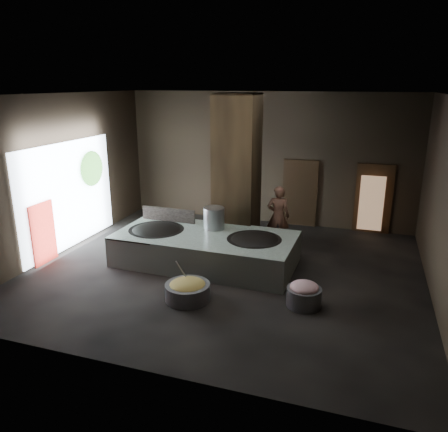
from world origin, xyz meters
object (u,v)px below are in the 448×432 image
(wok_right, at_px, (254,242))
(stock_pot, at_px, (214,218))
(hearth_platform, at_px, (206,249))
(meat_basin, at_px, (304,297))
(wok_left, at_px, (157,232))
(cook, at_px, (278,216))
(veg_basin, at_px, (188,292))

(wok_right, bearing_deg, stock_pot, 158.96)
(wok_right, bearing_deg, hearth_platform, -177.88)
(wok_right, xyz_separation_m, stock_pot, (-1.30, 0.50, 0.38))
(stock_pot, bearing_deg, meat_basin, -36.37)
(wok_left, height_order, cook, cook)
(hearth_platform, bearing_deg, veg_basin, -79.29)
(hearth_platform, height_order, cook, cook)
(hearth_platform, distance_m, cook, 2.58)
(veg_basin, bearing_deg, wok_left, 131.27)
(wok_left, xyz_separation_m, stock_pot, (1.50, 0.60, 0.38))
(wok_right, xyz_separation_m, meat_basin, (1.57, -1.62, -0.54))
(hearth_platform, distance_m, veg_basin, 2.15)
(wok_left, relative_size, wok_right, 1.07)
(meat_basin, bearing_deg, wok_right, 134.24)
(meat_basin, bearing_deg, cook, 110.67)
(wok_left, xyz_separation_m, wok_right, (2.80, 0.10, 0.00))
(cook, relative_size, veg_basin, 1.80)
(cook, height_order, veg_basin, cook)
(veg_basin, bearing_deg, cook, 73.20)
(stock_pot, height_order, cook, cook)
(cook, xyz_separation_m, veg_basin, (-1.23, -4.08, -0.74))
(wok_left, bearing_deg, cook, 33.65)
(veg_basin, bearing_deg, wok_right, 65.28)
(stock_pot, xyz_separation_m, veg_basin, (0.31, -2.66, -0.94))
(stock_pot, xyz_separation_m, meat_basin, (2.87, -2.12, -0.92))
(veg_basin, bearing_deg, stock_pot, 96.57)
(stock_pot, height_order, meat_basin, stock_pot)
(meat_basin, bearing_deg, stock_pot, 143.63)
(cook, bearing_deg, hearth_platform, 44.79)
(wok_right, xyz_separation_m, veg_basin, (-0.99, -2.16, -0.56))
(hearth_platform, height_order, veg_basin, hearth_platform)
(hearth_platform, bearing_deg, stock_pot, 85.93)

